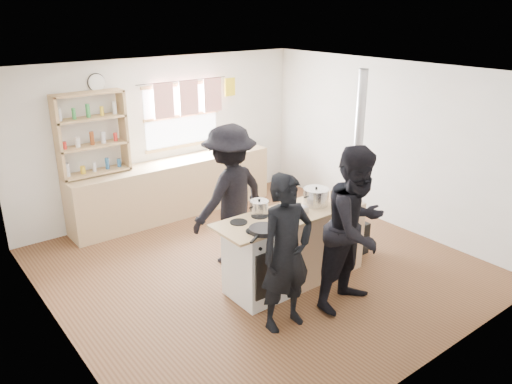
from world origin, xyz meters
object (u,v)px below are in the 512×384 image
(person_near_right, at_px, (356,229))
(person_far, at_px, (230,195))
(flue_heater, at_px, (354,208))
(thermos, at_px, (228,141))
(person_near_left, at_px, (286,253))
(skillet_greens, at_px, (264,229))
(cooking_island, at_px, (296,246))
(bread_board, at_px, (340,196))
(stockpot_counter, at_px, (316,197))
(roast_tray, at_px, (293,210))
(stockpot_stove, at_px, (259,207))

(person_near_right, distance_m, person_far, 1.77)
(flue_heater, bearing_deg, person_near_right, -137.71)
(thermos, relative_size, flue_heater, 0.13)
(thermos, relative_size, person_near_left, 0.19)
(skillet_greens, height_order, person_far, person_far)
(skillet_greens, distance_m, person_near_left, 0.43)
(person_far, bearing_deg, cooking_island, 97.15)
(skillet_greens, height_order, bread_board, bread_board)
(thermos, bearing_deg, stockpot_counter, -102.36)
(roast_tray, height_order, stockpot_counter, stockpot_counter)
(cooking_island, xyz_separation_m, skillet_greens, (-0.68, -0.22, 0.49))
(thermos, relative_size, person_near_right, 0.18)
(person_near_right, bearing_deg, stockpot_counter, 72.79)
(thermos, bearing_deg, person_near_left, -115.63)
(skillet_greens, distance_m, flue_heater, 1.85)
(bread_board, distance_m, flue_heater, 0.56)
(person_far, bearing_deg, person_near_right, 94.03)
(stockpot_stove, distance_m, flue_heater, 1.56)
(thermos, relative_size, stockpot_stove, 1.48)
(stockpot_stove, xyz_separation_m, person_far, (0.07, 0.70, -0.08))
(thermos, distance_m, cooking_island, 2.98)
(bread_board, xyz_separation_m, person_near_left, (-1.39, -0.57, -0.13))
(roast_tray, height_order, person_near_left, person_near_left)
(skillet_greens, distance_m, person_far, 1.19)
(stockpot_stove, relative_size, person_near_left, 0.13)
(person_near_left, bearing_deg, thermos, 68.00)
(skillet_greens, bearing_deg, roast_tray, 18.27)
(flue_heater, relative_size, person_far, 1.34)
(person_far, bearing_deg, roast_tray, 92.02)
(stockpot_counter, distance_m, person_far, 1.12)
(skillet_greens, relative_size, stockpot_counter, 1.37)
(bread_board, relative_size, person_far, 0.17)
(bread_board, bearing_deg, person_far, 135.79)
(roast_tray, xyz_separation_m, person_near_left, (-0.62, -0.61, -0.12))
(flue_heater, bearing_deg, person_far, 150.09)
(skillet_greens, xyz_separation_m, roast_tray, (0.59, 0.19, 0.01))
(stockpot_counter, relative_size, flue_heater, 0.13)
(thermos, height_order, stockpot_stove, thermos)
(roast_tray, xyz_separation_m, stockpot_counter, (0.40, 0.03, 0.06))
(thermos, xyz_separation_m, person_near_left, (-1.63, -3.40, -0.21))
(stockpot_stove, xyz_separation_m, bread_board, (1.08, -0.28, -0.03))
(bread_board, bearing_deg, flue_heater, 18.37)
(thermos, height_order, person_far, person_far)
(roast_tray, bearing_deg, skillet_greens, -161.73)
(bread_board, height_order, flue_heater, flue_heater)
(flue_heater, bearing_deg, thermos, 94.18)
(flue_heater, xyz_separation_m, person_near_left, (-1.83, -0.72, 0.19))
(bread_board, relative_size, person_near_left, 0.19)
(stockpot_counter, bearing_deg, cooking_island, -178.33)
(flue_heater, xyz_separation_m, person_near_right, (-0.95, -0.86, 0.27))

